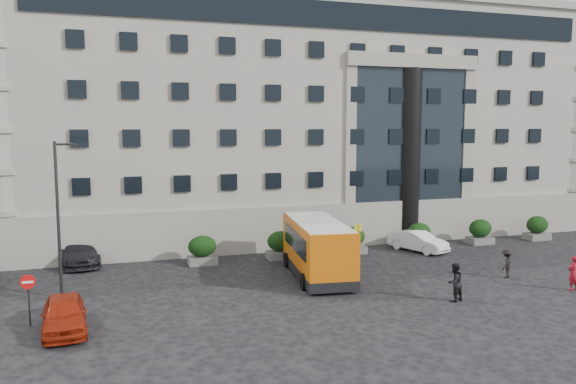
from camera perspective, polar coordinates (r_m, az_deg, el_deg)
name	(u,v)px	position (r m, az deg, el deg)	size (l,w,h in m)	color
ground	(302,293)	(30.03, 1.41, -10.23)	(120.00, 120.00, 0.00)	black
civic_building	(286,123)	(51.51, -0.25, 6.98)	(44.00, 24.00, 18.00)	gray
entrance_column	(408,156)	(43.20, 12.11, 3.57)	(1.80, 1.80, 13.00)	black
hedge_a	(202,250)	(36.22, -8.70, -5.84)	(1.80, 1.26, 1.84)	#525250
hedge_b	(281,245)	(37.35, -0.76, -5.38)	(1.80, 1.26, 1.84)	#525250
hedge_c	(353,240)	(39.15, 6.57, -4.86)	(1.80, 1.26, 1.84)	#525250
hedge_d	(419,236)	(41.52, 13.15, -4.33)	(1.80, 1.26, 1.84)	#525250
hedge_e	(480,231)	(44.38, 18.94, -3.82)	(1.80, 1.26, 1.84)	#525250
hedge_f	(537,228)	(47.63, 23.99, -3.33)	(1.80, 1.26, 1.84)	#525250
street_lamp	(59,213)	(30.58, -22.23, -2.03)	(1.16, 0.18, 8.00)	#262628
bus_stop_sign	(358,237)	(36.12, 7.10, -4.55)	(0.50, 0.08, 2.52)	#262628
no_entry_sign	(28,290)	(27.30, -24.89, -8.99)	(0.64, 0.16, 2.32)	#262628
minibus	(317,246)	(32.81, 3.01, -5.52)	(3.67, 8.13, 3.28)	#C55A09
red_truck	(15,226)	(46.11, -26.03, -3.08)	(3.44, 5.67, 2.85)	#9A0C0B
parked_car_a	(64,314)	(26.35, -21.79, -11.43)	(1.78, 4.44, 1.51)	#981F0B
parked_car_c	(79,252)	(38.37, -20.48, -5.69)	(2.22, 5.46, 1.58)	black
parked_car_d	(47,238)	(44.13, -23.29, -4.32)	(2.43, 5.28, 1.47)	black
white_taxi	(418,241)	(40.62, 13.07, -4.88)	(1.52, 4.36, 1.44)	silver
pedestrian_a	(573,273)	(33.88, 27.01, -7.35)	(0.69, 0.45, 1.89)	maroon
pedestrian_b	(454,282)	(29.62, 16.55, -8.77)	(0.95, 0.74, 1.96)	black
pedestrian_c	(507,263)	(35.06, 21.33, -6.78)	(1.10, 0.63, 1.70)	black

